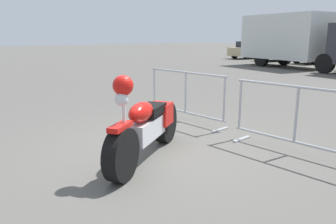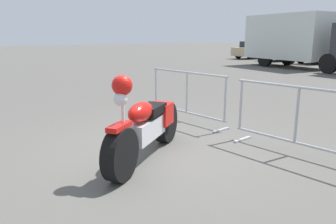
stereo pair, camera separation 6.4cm
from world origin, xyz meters
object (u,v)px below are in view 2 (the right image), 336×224
parked_car_white (323,53)px  box_truck (303,39)px  parked_car_tan (256,50)px  parked_car_green (289,50)px  crowd_barrier_far (296,120)px  motorcycle (146,125)px  crowd_barrier_near (187,96)px

parked_car_white → box_truck: bearing=-160.9°
parked_car_tan → parked_car_green: parked_car_green is taller
parked_car_tan → parked_car_green: 2.88m
crowd_barrier_far → parked_car_green: bearing=122.9°
motorcycle → box_truck: size_ratio=0.26×
motorcycle → parked_car_green: size_ratio=0.46×
box_truck → parked_car_white: box_truck is taller
crowd_barrier_near → crowd_barrier_far: same height
crowd_barrier_far → parked_car_white: (-8.48, 16.96, 0.15)m
motorcycle → crowd_barrier_far: bearing=113.1°
motorcycle → parked_car_green: bearing=174.6°
box_truck → parked_car_tan: (-6.68, 4.67, -0.95)m
parked_car_white → parked_car_green: bearing=84.9°
parked_car_green → crowd_barrier_near: bearing=-146.7°
motorcycle → parked_car_tan: size_ratio=0.50×
parked_car_green → box_truck: bearing=-135.1°
crowd_barrier_near → parked_car_tan: 20.97m
crowd_barrier_far → parked_car_green: (-11.36, 17.56, 0.20)m
motorcycle → parked_car_tan: 23.23m
crowd_barrier_far → parked_car_tan: size_ratio=0.52×
motorcycle → parked_car_green: parked_car_green is taller
motorcycle → crowd_barrier_far: (1.27, 1.87, 0.05)m
parked_car_green → parked_car_white: 2.94m
crowd_barrier_near → box_truck: bearing=111.5°
parked_car_tan → parked_car_white: (5.75, -0.44, 0.02)m
crowd_barrier_far → box_truck: size_ratio=0.27×
parked_car_tan → parked_car_white: bearing=-87.8°
crowd_barrier_near → crowd_barrier_far: size_ratio=1.00×
motorcycle → parked_car_white: parked_car_white is taller
crowd_barrier_near → crowd_barrier_far: bearing=0.0°
motorcycle → crowd_barrier_near: size_ratio=0.97×
parked_car_tan → parked_car_white: size_ratio=0.97×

